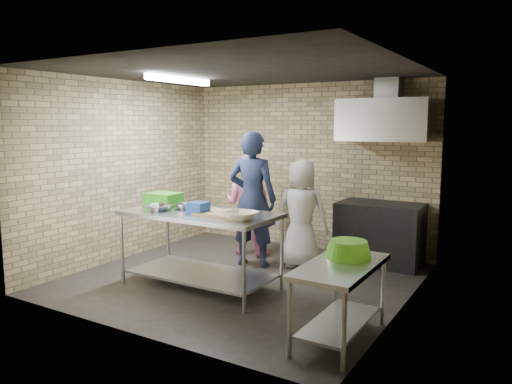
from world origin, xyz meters
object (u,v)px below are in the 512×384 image
green_basin (348,249)px  woman_pink (248,204)px  stove (380,233)px  bottle_red (392,125)px  bottle_green (420,126)px  woman_white (302,214)px  prep_table (201,250)px  blue_tub (198,208)px  man_navy (253,199)px  green_crate (163,199)px  side_counter (340,302)px

green_basin → woman_pink: woman_pink is taller
stove → bottle_red: bottle_red is taller
bottle_green → woman_white: (-1.36, -0.99, -1.24)m
green_basin → bottle_green: bottle_green is taller
woman_white → bottle_red: bearing=-143.5°
prep_table → bottle_green: size_ratio=12.90×
blue_tub → man_navy: bearing=90.4°
bottle_red → blue_tub: bearing=-122.2°
green_crate → stove: bearing=42.2°
woman_pink → prep_table: bearing=96.4°
blue_tub → woman_white: 1.71m
stove → bottle_green: size_ratio=8.00×
side_counter → green_crate: bearing=166.5°
man_navy → woman_white: man_navy is taller
blue_tub → bottle_red: (1.60, 2.55, 0.99)m
woman_white → stove: bearing=-149.9°
green_basin → woman_white: (-1.34, 1.75, -0.06)m
prep_table → bottle_red: bottle_red is taller
woman_pink → blue_tub: bearing=97.2°
blue_tub → man_navy: (-0.01, 1.28, -0.06)m
prep_table → bottle_red: bearing=56.0°
side_counter → woman_pink: 3.31m
side_counter → bottle_red: (-0.40, 2.99, 1.65)m
blue_tub → man_navy: size_ratio=0.11×
prep_table → woman_pink: woman_pink is taller
stove → bottle_red: 1.60m
side_counter → woman_white: size_ratio=0.77×
blue_tub → woman_pink: 1.85m
green_crate → blue_tub: bearing=-16.3°
prep_table → side_counter: (2.05, -0.54, -0.11)m
green_crate → man_navy: man_navy is taller
green_crate → bottle_green: bearing=40.2°
bottle_green → stove: bearing=-151.9°
side_counter → woman_pink: woman_pink is taller
green_basin → man_navy: bearing=143.5°
side_counter → blue_tub: (-2.00, 0.44, 0.66)m
stove → woman_pink: (-1.96, -0.52, 0.34)m
blue_tub → bottle_green: size_ratio=1.43×
side_counter → blue_tub: 2.15m
blue_tub → green_basin: 2.00m
bottle_green → woman_pink: bearing=-162.5°
woman_pink → stove: bearing=-170.7°
bottle_green → bottle_red: bearing=180.0°
woman_pink → woman_white: 1.07m
side_counter → woman_white: 2.46m
green_basin → woman_pink: bearing=140.3°
side_counter → blue_tub: size_ratio=5.58×
green_crate → blue_tub: (0.75, -0.22, -0.02)m
prep_table → blue_tub: bearing=-63.4°
stove → bottle_green: (0.45, 0.24, 1.57)m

